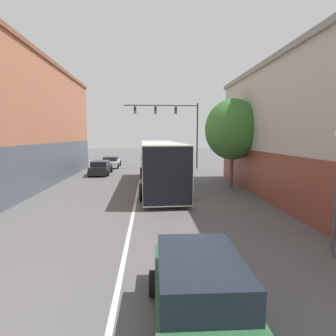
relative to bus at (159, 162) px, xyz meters
name	(u,v)px	position (x,y,z in m)	size (l,w,h in m)	color
lane_center_line	(137,194)	(-1.54, -2.13, -1.84)	(0.14, 46.33, 0.01)	silver
building_left_brick	(2,120)	(-11.03, 0.63, 2.98)	(6.30, 24.90, 9.43)	#A86647
bus	(159,162)	(0.00, 0.00, 0.00)	(3.11, 12.59, 3.28)	silver
hatchback_foreground	(201,301)	(0.20, -14.37, -1.16)	(2.06, 4.52, 1.46)	#285633
parked_car_left_near	(101,168)	(-5.46, 6.84, -1.20)	(1.94, 4.38, 1.35)	black
parked_car_left_mid	(111,162)	(-5.27, 12.63, -1.22)	(2.06, 4.53, 1.29)	silver
traffic_signal_gantry	(174,120)	(2.14, 11.02, 3.65)	(8.37, 0.36, 7.41)	#333338
street_tree_near	(233,130)	(5.08, -0.78, 2.32)	(3.84, 3.45, 6.29)	brown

